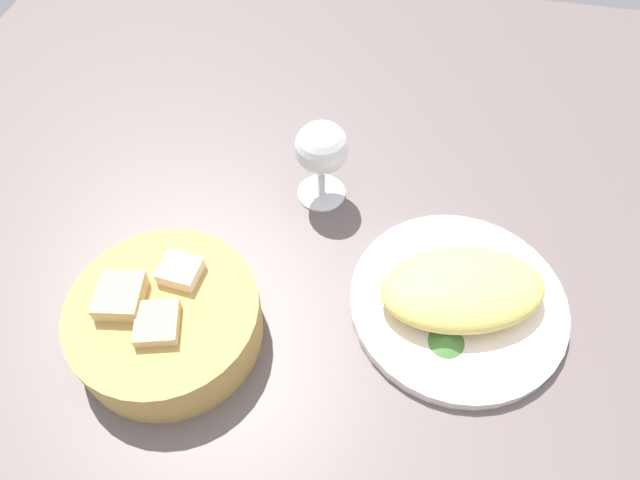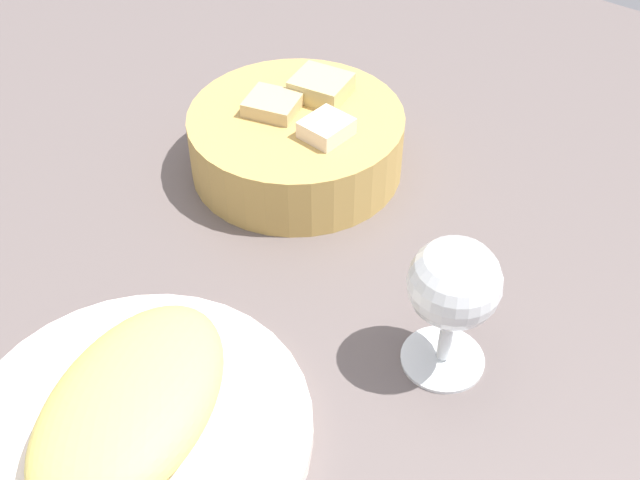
# 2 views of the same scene
# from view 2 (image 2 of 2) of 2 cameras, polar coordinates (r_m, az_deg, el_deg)

# --- Properties ---
(ground_plane) EXTENTS (1.40, 1.40, 0.02)m
(ground_plane) POSITION_cam_2_polar(r_m,az_deg,el_deg) (0.65, -10.22, -6.23)
(ground_plane) COLOR #5F5452
(plate) EXTENTS (0.24, 0.24, 0.01)m
(plate) POSITION_cam_2_polar(r_m,az_deg,el_deg) (0.58, -12.61, -12.78)
(plate) COLOR white
(plate) RESTS_ON ground_plane
(omelette) EXTENTS (0.20, 0.15, 0.04)m
(omelette) POSITION_cam_2_polar(r_m,az_deg,el_deg) (0.55, -13.06, -11.10)
(omelette) COLOR #DBC660
(omelette) RESTS_ON plate
(lettuce_garnish) EXTENTS (0.04, 0.04, 0.01)m
(lettuce_garnish) POSITION_cam_2_polar(r_m,az_deg,el_deg) (0.60, -15.95, -8.57)
(lettuce_garnish) COLOR #467D35
(lettuce_garnish) RESTS_ON plate
(bread_basket) EXTENTS (0.20, 0.20, 0.08)m
(bread_basket) POSITION_cam_2_polar(r_m,az_deg,el_deg) (0.75, -1.59, 7.01)
(bread_basket) COLOR tan
(bread_basket) RESTS_ON ground_plane
(wine_glass_near) EXTENTS (0.06, 0.06, 0.11)m
(wine_glass_near) POSITION_cam_2_polar(r_m,az_deg,el_deg) (0.56, 9.26, -3.46)
(wine_glass_near) COLOR silver
(wine_glass_near) RESTS_ON ground_plane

